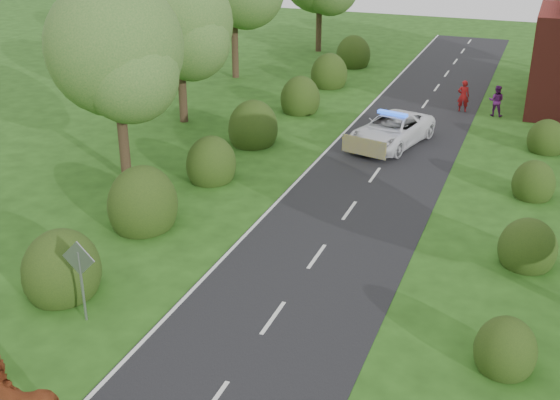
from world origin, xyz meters
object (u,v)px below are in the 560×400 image
at_px(police_van, 391,130).
at_px(pedestrian_red, 463,96).
at_px(pedestrian_purple, 496,101).
at_px(road_sign, 80,269).

distance_m(police_van, pedestrian_red, 7.47).
relative_size(police_van, pedestrian_red, 3.30).
distance_m(pedestrian_red, pedestrian_purple, 1.81).
bearing_deg(police_van, road_sign, -90.46).
height_order(pedestrian_red, pedestrian_purple, pedestrian_red).
height_order(road_sign, pedestrian_purple, road_sign).
bearing_deg(pedestrian_purple, road_sign, 71.79).
bearing_deg(pedestrian_red, police_van, 62.52).
height_order(road_sign, pedestrian_red, road_sign).
bearing_deg(pedestrian_red, pedestrian_purple, 165.96).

